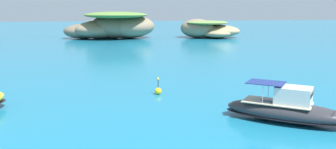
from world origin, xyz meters
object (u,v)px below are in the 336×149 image
(motorboat_charcoal, at_px, (287,110))
(islet_large, at_px, (112,27))
(islet_small, at_px, (208,30))
(channel_buoy, at_px, (158,90))

(motorboat_charcoal, bearing_deg, islet_large, 97.95)
(islet_small, distance_m, motorboat_charcoal, 67.05)
(islet_large, distance_m, channel_buoy, 58.92)
(motorboat_charcoal, bearing_deg, islet_small, 77.97)
(islet_small, bearing_deg, islet_large, 175.65)
(islet_large, xyz_separation_m, islet_small, (23.38, -1.78, -0.80))
(islet_small, height_order, motorboat_charcoal, islet_small)
(islet_large, bearing_deg, motorboat_charcoal, -82.05)
(islet_large, bearing_deg, islet_small, -4.35)
(channel_buoy, bearing_deg, motorboat_charcoal, -51.58)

